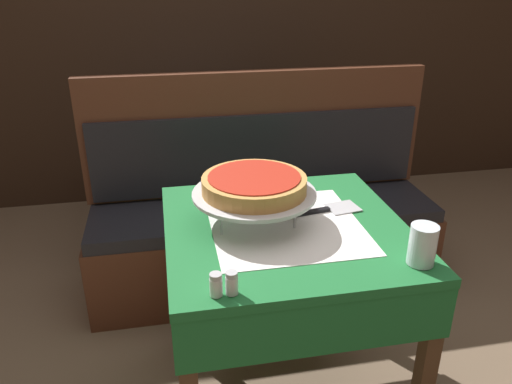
{
  "coord_description": "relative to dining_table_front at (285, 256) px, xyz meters",
  "views": [
    {
      "loc": [
        -0.37,
        -1.39,
        1.5
      ],
      "look_at": [
        -0.1,
        0.02,
        0.86
      ],
      "focal_mm": 35.0,
      "sensor_mm": 36.0,
      "label": 1
    }
  ],
  "objects": [
    {
      "name": "pizza_pan_stand",
      "position": [
        -0.1,
        0.05,
        0.21
      ],
      "size": [
        0.4,
        0.4,
        0.11
      ],
      "color": "#ADADB2",
      "rests_on": "dining_table_front"
    },
    {
      "name": "water_glass_near",
      "position": [
        0.32,
        -0.29,
        0.18
      ],
      "size": [
        0.08,
        0.08,
        0.12
      ],
      "color": "silver",
      "rests_on": "dining_table_front"
    },
    {
      "name": "back_wall_panel",
      "position": [
        0.0,
        1.99,
        0.58
      ],
      "size": [
        6.0,
        0.04,
        2.4
      ],
      "primitive_type": "cube",
      "color": "black",
      "rests_on": "ground_plane"
    },
    {
      "name": "salt_shaker",
      "position": [
        -0.27,
        -0.34,
        0.15
      ],
      "size": [
        0.03,
        0.03,
        0.06
      ],
      "color": "silver",
      "rests_on": "dining_table_front"
    },
    {
      "name": "dining_table_front",
      "position": [
        0.0,
        0.0,
        0.0
      ],
      "size": [
        0.78,
        0.78,
        0.74
      ],
      "color": "#1E6B33",
      "rests_on": "ground_plane"
    },
    {
      "name": "deep_dish_pizza",
      "position": [
        -0.1,
        0.05,
        0.25
      ],
      "size": [
        0.34,
        0.34,
        0.05
      ],
      "color": "#C68E47",
      "rests_on": "pizza_pan_stand"
    },
    {
      "name": "pizza_server",
      "position": [
        0.15,
        0.07,
        0.12
      ],
      "size": [
        0.28,
        0.11,
        0.01
      ],
      "color": "#BCBCC1",
      "rests_on": "dining_table_front"
    },
    {
      "name": "booth_bench",
      "position": [
        0.09,
        0.77,
        -0.3
      ],
      "size": [
        1.69,
        0.46,
        1.06
      ],
      "color": "#4C2819",
      "rests_on": "ground_plane"
    },
    {
      "name": "pepper_shaker",
      "position": [
        -0.23,
        -0.34,
        0.15
      ],
      "size": [
        0.03,
        0.03,
        0.06
      ],
      "color": "silver",
      "rests_on": "dining_table_front"
    },
    {
      "name": "dining_table_rear",
      "position": [
        -0.18,
        1.44,
        0.01
      ],
      "size": [
        0.67,
        0.67,
        0.74
      ],
      "color": "#194799",
      "rests_on": "ground_plane"
    },
    {
      "name": "condiment_caddy",
      "position": [
        -0.27,
        1.4,
        0.15
      ],
      "size": [
        0.14,
        0.14,
        0.15
      ],
      "color": "black",
      "rests_on": "dining_table_rear"
    }
  ]
}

